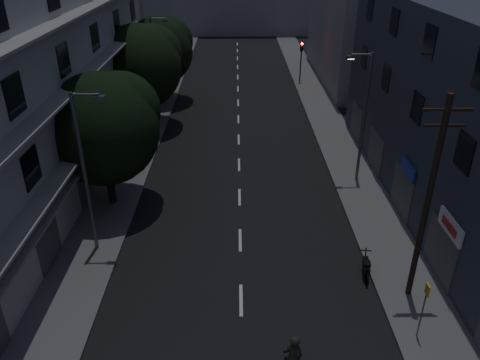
{
  "coord_description": "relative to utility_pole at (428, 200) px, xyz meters",
  "views": [
    {
      "loc": [
        -0.17,
        -9.04,
        14.03
      ],
      "look_at": [
        0.0,
        12.0,
        3.0
      ],
      "focal_mm": 35.0,
      "sensor_mm": 36.0,
      "label": 1
    }
  ],
  "objects": [
    {
      "name": "ground",
      "position": [
        -7.32,
        18.27,
        -4.87
      ],
      "size": [
        160.0,
        160.0,
        0.0
      ],
      "primitive_type": "plane",
      "color": "black",
      "rests_on": "ground"
    },
    {
      "name": "sidewalk_left",
      "position": [
        -14.82,
        18.27,
        -4.79
      ],
      "size": [
        3.0,
        90.0,
        0.15
      ],
      "primitive_type": "cube",
      "color": "#565659",
      "rests_on": "ground"
    },
    {
      "name": "sidewalk_right",
      "position": [
        0.18,
        18.27,
        -4.79
      ],
      "size": [
        3.0,
        90.0,
        0.15
      ],
      "primitive_type": "cube",
      "color": "#565659",
      "rests_on": "ground"
    },
    {
      "name": "lane_markings",
      "position": [
        -7.32,
        24.52,
        -4.86
      ],
      "size": [
        0.15,
        60.5,
        0.01
      ],
      "color": "beige",
      "rests_on": "ground"
    },
    {
      "name": "building_left",
      "position": [
        -19.3,
        11.27,
        2.13
      ],
      "size": [
        7.0,
        36.0,
        14.0
      ],
      "color": "#A3A39E",
      "rests_on": "ground"
    },
    {
      "name": "building_right",
      "position": [
        4.67,
        7.27,
        0.63
      ],
      "size": [
        6.19,
        28.0,
        11.0
      ],
      "color": "#2B2F3B",
      "rests_on": "ground"
    },
    {
      "name": "building_far_right",
      "position": [
        4.68,
        35.27,
        1.63
      ],
      "size": [
        6.0,
        20.0,
        13.0
      ],
      "primitive_type": "cube",
      "color": "slate",
      "rests_on": "ground"
    },
    {
      "name": "tree_near",
      "position": [
        -14.7,
        8.08,
        0.07
      ],
      "size": [
        6.21,
        6.21,
        7.66
      ],
      "color": "black",
      "rests_on": "sidewalk_left"
    },
    {
      "name": "tree_mid",
      "position": [
        -14.97,
        20.7,
        0.32
      ],
      "size": [
        6.55,
        6.55,
        8.06
      ],
      "color": "black",
      "rests_on": "sidewalk_left"
    },
    {
      "name": "tree_far",
      "position": [
        -14.47,
        27.43,
        0.06
      ],
      "size": [
        6.16,
        6.16,
        7.62
      ],
      "color": "black",
      "rests_on": "sidewalk_left"
    },
    {
      "name": "traffic_signal_far_right",
      "position": [
        -0.69,
        33.44,
        -1.77
      ],
      "size": [
        0.28,
        0.37,
        4.1
      ],
      "color": "black",
      "rests_on": "sidewalk_right"
    },
    {
      "name": "traffic_signal_far_left",
      "position": [
        -14.02,
        34.05,
        -1.77
      ],
      "size": [
        0.28,
        0.37,
        4.1
      ],
      "color": "black",
      "rests_on": "sidewalk_left"
    },
    {
      "name": "street_lamp_left_near",
      "position": [
        -14.4,
        3.52,
        -0.27
      ],
      "size": [
        1.51,
        0.25,
        8.0
      ],
      "color": "#57585F",
      "rests_on": "sidewalk_left"
    },
    {
      "name": "street_lamp_right",
      "position": [
        0.12,
        10.95,
        -0.27
      ],
      "size": [
        1.51,
        0.25,
        8.0
      ],
      "color": "#53575B",
      "rests_on": "sidewalk_right"
    },
    {
      "name": "street_lamp_left_far",
      "position": [
        -14.35,
        24.01,
        -0.27
      ],
      "size": [
        1.51,
        0.25,
        8.0
      ],
      "color": "slate",
      "rests_on": "sidewalk_left"
    },
    {
      "name": "utility_pole",
      "position": [
        0.0,
        0.0,
        0.0
      ],
      "size": [
        1.8,
        0.24,
        9.0
      ],
      "color": "black",
      "rests_on": "sidewalk_right"
    },
    {
      "name": "bus_stop_sign",
      "position": [
        -0.47,
        -2.46,
        -2.98
      ],
      "size": [
        0.06,
        0.35,
        2.52
      ],
      "color": "#595B60",
      "rests_on": "sidewalk_right"
    },
    {
      "name": "motorcycle",
      "position": [
        -1.54,
        1.36,
        -4.41
      ],
      "size": [
        0.53,
        1.79,
        1.15
      ],
      "rotation": [
        0.0,
        0.0,
        -0.14
      ],
      "color": "black",
      "rests_on": "ground"
    }
  ]
}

